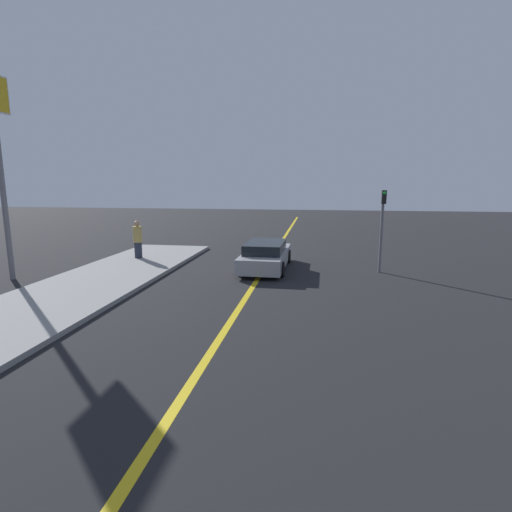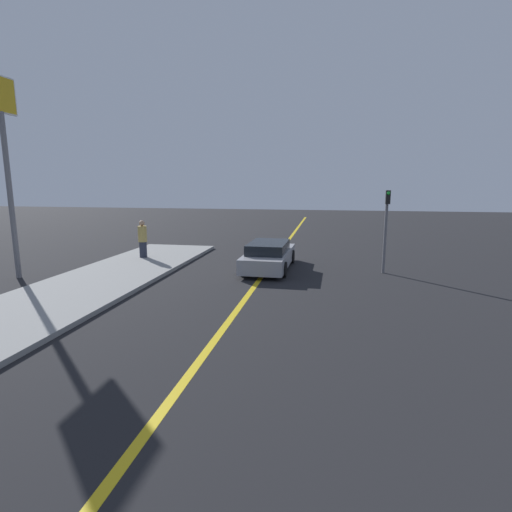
{
  "view_description": "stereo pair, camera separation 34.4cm",
  "coord_description": "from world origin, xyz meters",
  "px_view_note": "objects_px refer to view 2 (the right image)",
  "views": [
    {
      "loc": [
        2.3,
        3.79,
        3.74
      ],
      "look_at": [
        0.41,
        15.88,
        1.49
      ],
      "focal_mm": 28.0,
      "sensor_mm": 36.0,
      "label": 1
    },
    {
      "loc": [
        2.64,
        3.85,
        3.74
      ],
      "look_at": [
        0.41,
        15.88,
        1.49
      ],
      "focal_mm": 28.0,
      "sensor_mm": 36.0,
      "label": 2
    }
  ],
  "objects_px": {
    "pedestrian_mid_group": "(143,239)",
    "roadside_sign": "(4,136)",
    "car_ahead_center": "(269,256)",
    "traffic_light": "(386,222)"
  },
  "relations": [
    {
      "from": "car_ahead_center",
      "to": "traffic_light",
      "type": "relative_size",
      "value": 1.37
    },
    {
      "from": "car_ahead_center",
      "to": "roadside_sign",
      "type": "distance_m",
      "value": 11.3
    },
    {
      "from": "car_ahead_center",
      "to": "pedestrian_mid_group",
      "type": "bearing_deg",
      "value": 172.9
    },
    {
      "from": "traffic_light",
      "to": "roadside_sign",
      "type": "height_order",
      "value": "roadside_sign"
    },
    {
      "from": "car_ahead_center",
      "to": "traffic_light",
      "type": "height_order",
      "value": "traffic_light"
    },
    {
      "from": "traffic_light",
      "to": "car_ahead_center",
      "type": "bearing_deg",
      "value": -179.43
    },
    {
      "from": "traffic_light",
      "to": "roadside_sign",
      "type": "xyz_separation_m",
      "value": [
        -14.45,
        -3.46,
        3.33
      ]
    },
    {
      "from": "pedestrian_mid_group",
      "to": "traffic_light",
      "type": "height_order",
      "value": "traffic_light"
    },
    {
      "from": "pedestrian_mid_group",
      "to": "roadside_sign",
      "type": "bearing_deg",
      "value": -127.12
    },
    {
      "from": "car_ahead_center",
      "to": "roadside_sign",
      "type": "height_order",
      "value": "roadside_sign"
    }
  ]
}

